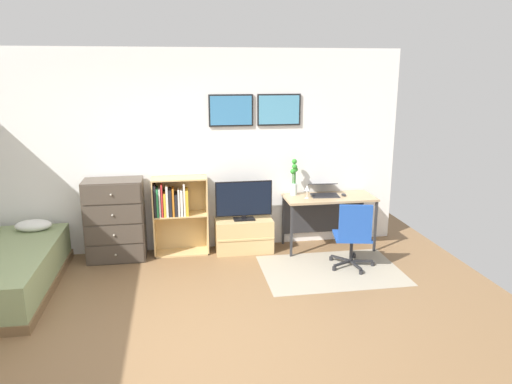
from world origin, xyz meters
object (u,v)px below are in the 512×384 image
at_px(tv_stand, 244,235).
at_px(laptop, 324,190).
at_px(bookshelf, 176,209).
at_px(television, 244,201).
at_px(office_chair, 353,234).
at_px(wine_glass, 307,189).
at_px(dresser, 115,220).
at_px(computer_mouse, 344,195).
at_px(desk, 327,205).
at_px(bamboo_vase, 294,178).

height_order(tv_stand, laptop, laptop).
xyz_separation_m(bookshelf, laptop, (2.03, -0.02, 0.18)).
xyz_separation_m(television, office_chair, (1.24, -0.82, -0.26)).
bearing_deg(wine_glass, dresser, 177.67).
bearing_deg(laptop, wine_glass, -146.57).
bearing_deg(office_chair, computer_mouse, 91.56).
distance_m(desk, bamboo_vase, 0.60).
bearing_deg(desk, office_chair, -85.15).
height_order(tv_stand, desk, desk).
height_order(bookshelf, wine_glass, bookshelf).
xyz_separation_m(dresser, computer_mouse, (3.06, -0.06, 0.22)).
distance_m(dresser, computer_mouse, 3.07).
xyz_separation_m(dresser, desk, (2.86, 0.02, 0.07)).
xyz_separation_m(bookshelf, computer_mouse, (2.28, -0.13, 0.13)).
bearing_deg(dresser, television, -0.25).
bearing_deg(laptop, bamboo_vase, 177.00).
xyz_separation_m(computer_mouse, wine_glass, (-0.53, -0.04, 0.12)).
distance_m(office_chair, computer_mouse, 0.83).
xyz_separation_m(bookshelf, television, (0.90, -0.07, 0.09)).
bearing_deg(office_chair, bamboo_vase, 131.09).
bearing_deg(laptop, office_chair, -77.09).
bearing_deg(laptop, desk, -29.93).
relative_size(dresser, television, 1.40).
height_order(computer_mouse, bamboo_vase, bamboo_vase).
height_order(dresser, office_chair, dresser).
relative_size(tv_stand, desk, 0.63).
height_order(dresser, wine_glass, dresser).
distance_m(bookshelf, television, 0.91).
height_order(bookshelf, tv_stand, bookshelf).
distance_m(bamboo_vase, wine_glass, 0.27).
bearing_deg(desk, television, -178.91).
bearing_deg(bookshelf, desk, -1.32).
bearing_deg(tv_stand, dresser, -179.49).
bearing_deg(computer_mouse, dresser, 178.81).
distance_m(office_chair, laptop, 0.95).
height_order(dresser, bamboo_vase, bamboo_vase).
distance_m(bookshelf, office_chair, 2.33).
height_order(dresser, desk, dresser).
distance_m(television, wine_glass, 0.87).
height_order(tv_stand, bamboo_vase, bamboo_vase).
distance_m(television, bamboo_vase, 0.77).
bearing_deg(office_chair, laptop, 109.18).
relative_size(desk, wine_glass, 6.83).
bearing_deg(television, laptop, 2.80).
distance_m(bookshelf, bamboo_vase, 1.65).
relative_size(tv_stand, laptop, 1.76).
distance_m(tv_stand, laptop, 1.27).
height_order(desk, laptop, laptop).
bearing_deg(television, dresser, 179.75).
height_order(dresser, computer_mouse, dresser).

